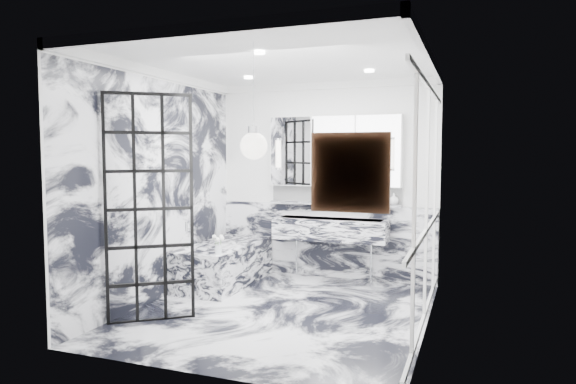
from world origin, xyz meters
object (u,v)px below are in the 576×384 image
at_px(crittall_door, 150,209).
at_px(mirror_cabinet, 334,151).
at_px(bathtub, 225,264).
at_px(trough_sink, 331,229).

xyz_separation_m(crittall_door, mirror_cabinet, (1.34, 2.51, 0.62)).
bearing_deg(bathtub, mirror_cabinet, 32.06).
bearing_deg(trough_sink, crittall_door, -119.69).
distance_m(crittall_door, bathtub, 1.92).
relative_size(crittall_door, trough_sink, 1.50).
distance_m(crittall_door, trough_sink, 2.74).
distance_m(mirror_cabinet, bathtub, 2.20).
height_order(trough_sink, bathtub, trough_sink).
bearing_deg(trough_sink, bathtub, -153.52).
bearing_deg(crittall_door, bathtub, 53.14).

